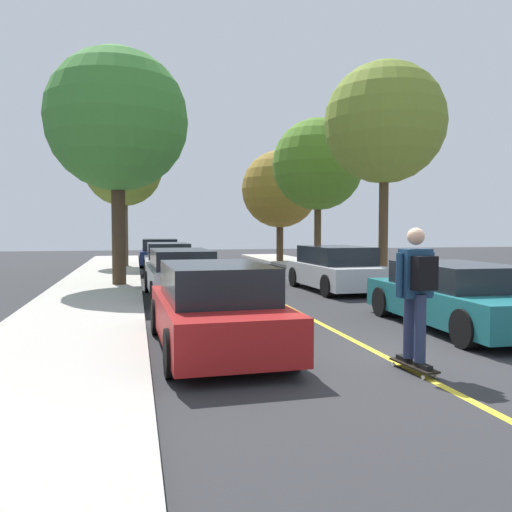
# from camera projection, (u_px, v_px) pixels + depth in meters

# --- Properties ---
(ground) EXTENTS (80.00, 80.00, 0.00)m
(ground) POSITION_uv_depth(u_px,v_px,m) (385.00, 357.00, 7.79)
(ground) COLOR #2D2D30
(sidewalk_left) EXTENTS (2.69, 56.00, 0.14)m
(sidewalk_left) POSITION_uv_depth(u_px,v_px,m) (43.00, 372.00, 6.70)
(sidewalk_left) COLOR #ADA89E
(sidewalk_left) RESTS_ON ground
(center_line) EXTENTS (0.12, 39.20, 0.01)m
(center_line) POSITION_uv_depth(u_px,v_px,m) (302.00, 314.00, 11.68)
(center_line) COLOR gold
(center_line) RESTS_ON ground
(parked_car_left_nearest) EXTENTS (1.91, 4.29, 1.37)m
(parked_car_left_nearest) POSITION_uv_depth(u_px,v_px,m) (215.00, 308.00, 8.25)
(parked_car_left_nearest) COLOR maroon
(parked_car_left_nearest) RESTS_ON ground
(parked_car_left_near) EXTENTS (1.91, 4.42, 1.34)m
(parked_car_left_near) POSITION_uv_depth(u_px,v_px,m) (181.00, 274.00, 14.41)
(parked_car_left_near) COLOR #B7B7BC
(parked_car_left_near) RESTS_ON ground
(parked_car_left_far) EXTENTS (1.85, 4.49, 1.37)m
(parked_car_left_far) POSITION_uv_depth(u_px,v_px,m) (168.00, 261.00, 19.98)
(parked_car_left_far) COLOR #B7B7BC
(parked_car_left_far) RESTS_ON ground
(parked_car_left_farthest) EXTENTS (2.10, 4.07, 1.39)m
(parked_car_left_farthest) POSITION_uv_depth(u_px,v_px,m) (160.00, 253.00, 26.54)
(parked_car_left_farthest) COLOR navy
(parked_car_left_farthest) RESTS_ON ground
(parked_car_right_nearest) EXTENTS (2.07, 4.59, 1.25)m
(parked_car_right_nearest) POSITION_uv_depth(u_px,v_px,m) (458.00, 297.00, 10.02)
(parked_car_right_nearest) COLOR #196066
(parked_car_right_nearest) RESTS_ON ground
(parked_car_right_near) EXTENTS (2.07, 4.26, 1.37)m
(parked_car_right_near) POSITION_uv_depth(u_px,v_px,m) (336.00, 269.00, 16.08)
(parked_car_right_near) COLOR #B7B7BC
(parked_car_right_near) RESTS_ON ground
(street_tree_left_nearest) EXTENTS (4.47, 4.47, 7.43)m
(street_tree_left_nearest) POSITION_uv_depth(u_px,v_px,m) (117.00, 121.00, 16.40)
(street_tree_left_nearest) COLOR #3D2D1E
(street_tree_left_nearest) RESTS_ON sidewalk_left
(street_tree_left_near) EXTENTS (3.65, 3.65, 6.49)m
(street_tree_left_near) POSITION_uv_depth(u_px,v_px,m) (123.00, 168.00, 24.60)
(street_tree_left_near) COLOR brown
(street_tree_left_near) RESTS_ON sidewalk_left
(street_tree_right_nearest) EXTENTS (3.84, 3.84, 7.06)m
(street_tree_right_nearest) POSITION_uv_depth(u_px,v_px,m) (385.00, 123.00, 16.54)
(street_tree_right_nearest) COLOR #4C3823
(street_tree_right_nearest) RESTS_ON sidewalk_right
(street_tree_right_near) EXTENTS (3.97, 3.97, 6.54)m
(street_tree_right_near) POSITION_uv_depth(u_px,v_px,m) (318.00, 165.00, 22.59)
(street_tree_right_near) COLOR #4C3823
(street_tree_right_near) RESTS_ON sidewalk_right
(street_tree_right_far) EXTENTS (4.21, 4.21, 6.04)m
(street_tree_right_far) POSITION_uv_depth(u_px,v_px,m) (280.00, 189.00, 28.54)
(street_tree_right_far) COLOR #4C3823
(street_tree_right_far) RESTS_ON sidewalk_right
(skateboard) EXTENTS (0.29, 0.86, 0.10)m
(skateboard) POSITION_uv_depth(u_px,v_px,m) (414.00, 366.00, 6.97)
(skateboard) COLOR black
(skateboard) RESTS_ON ground
(skateboarder) EXTENTS (0.59, 0.71, 1.83)m
(skateboarder) POSITION_uv_depth(u_px,v_px,m) (416.00, 287.00, 6.88)
(skateboarder) COLOR black
(skateboarder) RESTS_ON skateboard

